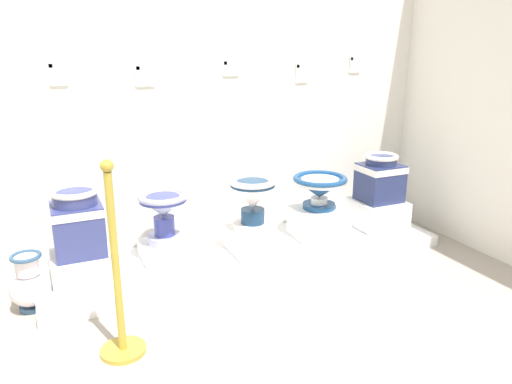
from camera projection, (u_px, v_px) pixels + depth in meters
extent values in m
cube|color=white|center=(226.00, 54.00, 3.63)|extent=(3.57, 0.06, 2.94)
cube|color=white|center=(250.00, 254.00, 3.67)|extent=(2.93, 0.76, 0.09)
cube|color=white|center=(82.00, 265.00, 3.20)|extent=(0.38, 0.34, 0.16)
cube|color=navy|center=(78.00, 229.00, 3.13)|extent=(0.30, 0.30, 0.33)
cube|color=white|center=(76.00, 210.00, 3.09)|extent=(0.31, 0.31, 0.05)
cylinder|color=navy|center=(75.00, 198.00, 3.07)|extent=(0.27, 0.27, 0.08)
torus|color=white|center=(74.00, 192.00, 3.06)|extent=(0.29, 0.29, 0.04)
cube|color=white|center=(166.00, 250.00, 3.48)|extent=(0.33, 0.34, 0.12)
cylinder|color=#A8ACCE|center=(165.00, 239.00, 3.46)|extent=(0.24, 0.24, 0.06)
cylinder|color=#384096|center=(164.00, 226.00, 3.43)|extent=(0.14, 0.14, 0.14)
cone|color=#A8ACCE|center=(163.00, 206.00, 3.39)|extent=(0.33, 0.33, 0.15)
cylinder|color=#384096|center=(163.00, 199.00, 3.37)|extent=(0.32, 0.32, 0.03)
torus|color=#A8ACCE|center=(163.00, 196.00, 3.36)|extent=(0.34, 0.34, 0.04)
cylinder|color=#384096|center=(163.00, 197.00, 3.37)|extent=(0.23, 0.23, 0.01)
cube|color=white|center=(253.00, 241.00, 3.58)|extent=(0.31, 0.38, 0.17)
cylinder|color=white|center=(253.00, 226.00, 3.55)|extent=(0.28, 0.28, 0.05)
cylinder|color=navy|center=(253.00, 216.00, 3.53)|extent=(0.17, 0.17, 0.10)
cone|color=white|center=(253.00, 195.00, 3.48)|extent=(0.32, 0.32, 0.21)
cylinder|color=navy|center=(253.00, 184.00, 3.46)|extent=(0.32, 0.32, 0.03)
torus|color=white|center=(253.00, 181.00, 3.45)|extent=(0.34, 0.34, 0.04)
cylinder|color=navy|center=(253.00, 182.00, 3.45)|extent=(0.23, 0.23, 0.01)
cube|color=white|center=(318.00, 222.00, 3.87)|extent=(0.39, 0.33, 0.23)
cylinder|color=navy|center=(319.00, 206.00, 3.83)|extent=(0.25, 0.25, 0.04)
cylinder|color=white|center=(319.00, 200.00, 3.82)|extent=(0.13, 0.13, 0.05)
cone|color=navy|center=(320.00, 188.00, 3.79)|extent=(0.41, 0.41, 0.15)
cylinder|color=white|center=(320.00, 181.00, 3.77)|extent=(0.40, 0.40, 0.03)
torus|color=navy|center=(320.00, 179.00, 3.77)|extent=(0.41, 0.41, 0.04)
cylinder|color=white|center=(320.00, 179.00, 3.77)|extent=(0.29, 0.29, 0.01)
cube|color=white|center=(377.00, 213.00, 4.07)|extent=(0.37, 0.40, 0.23)
cube|color=navy|center=(380.00, 183.00, 3.99)|extent=(0.31, 0.29, 0.30)
cube|color=white|center=(381.00, 169.00, 3.96)|extent=(0.32, 0.29, 0.05)
cylinder|color=navy|center=(381.00, 160.00, 3.94)|extent=(0.24, 0.24, 0.07)
torus|color=white|center=(382.00, 156.00, 3.93)|extent=(0.27, 0.27, 0.04)
cube|color=white|center=(57.00, 73.00, 3.17)|extent=(0.11, 0.01, 0.16)
cube|color=slate|center=(50.00, 66.00, 3.14)|extent=(0.02, 0.01, 0.02)
cube|color=white|center=(144.00, 75.00, 3.39)|extent=(0.13, 0.01, 0.15)
cube|color=#386BAD|center=(138.00, 68.00, 3.36)|extent=(0.02, 0.01, 0.02)
cube|color=white|center=(231.00, 68.00, 3.63)|extent=(0.13, 0.01, 0.11)
cube|color=slate|center=(225.00, 63.00, 3.61)|extent=(0.02, 0.01, 0.02)
cube|color=white|center=(302.00, 72.00, 3.88)|extent=(0.11, 0.01, 0.16)
cube|color=#386BAD|center=(298.00, 66.00, 3.85)|extent=(0.02, 0.01, 0.02)
cube|color=white|center=(355.00, 64.00, 4.06)|extent=(0.10, 0.01, 0.14)
cube|color=#5B9E4C|center=(352.00, 59.00, 4.03)|extent=(0.02, 0.01, 0.02)
cylinder|color=#305072|center=(33.00, 306.00, 3.00)|extent=(0.15, 0.15, 0.03)
ellipsoid|color=white|center=(30.00, 289.00, 2.96)|extent=(0.24, 0.24, 0.20)
cylinder|color=white|center=(27.00, 265.00, 2.92)|extent=(0.13, 0.13, 0.11)
torus|color=#305072|center=(26.00, 256.00, 2.90)|extent=(0.18, 0.18, 0.02)
cylinder|color=#B29832|center=(123.00, 350.00, 2.58)|extent=(0.24, 0.24, 0.02)
cylinder|color=#B29832|center=(116.00, 265.00, 2.44)|extent=(0.04, 0.04, 0.95)
sphere|color=#B29832|center=(107.00, 166.00, 2.29)|extent=(0.06, 0.06, 0.06)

